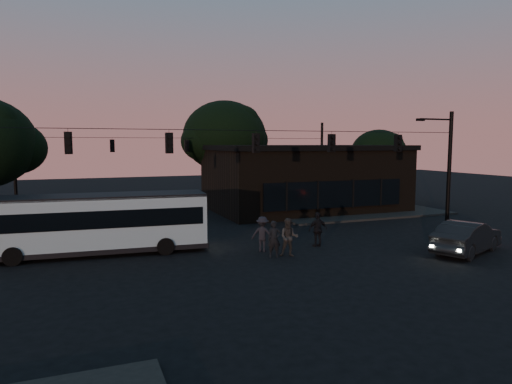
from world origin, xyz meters
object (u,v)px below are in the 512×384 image
object	(u,v)px
pedestrian_b	(289,237)
pedestrian_c	(318,229)
pedestrian_a	(274,239)
pedestrian_d	(263,234)
bus	(98,221)
car	(467,237)
building	(303,177)

from	to	relation	value
pedestrian_b	pedestrian_c	xyz separation A→B (m)	(2.36, 1.35, -0.01)
pedestrian_a	pedestrian_d	world-z (taller)	pedestrian_d
bus	pedestrian_d	size ratio (longest dim) A/B	5.97
bus	pedestrian_b	bearing A→B (deg)	-20.22
car	bus	bearing A→B (deg)	46.52
car	pedestrian_c	size ratio (longest dim) A/B	2.66
car	pedestrian_b	bearing A→B (deg)	50.17
building	pedestrian_a	xyz separation A→B (m)	(-8.86, -14.04, -1.82)
pedestrian_b	pedestrian_c	bearing A→B (deg)	56.03
car	pedestrian_d	bearing A→B (deg)	43.89
pedestrian_c	pedestrian_d	xyz separation A→B (m)	(-3.17, 0.09, -0.03)
pedestrian_b	pedestrian_c	distance (m)	2.72
pedestrian_a	pedestrian_c	bearing A→B (deg)	35.13
pedestrian_a	pedestrian_b	world-z (taller)	pedestrian_b
building	pedestrian_b	size ratio (longest dim) A/B	8.13
building	bus	distance (m)	19.72
bus	pedestrian_c	size ratio (longest dim) A/B	5.77
pedestrian_a	pedestrian_b	distance (m)	0.74
bus	pedestrian_a	bearing A→B (deg)	-21.26
bus	pedestrian_a	xyz separation A→B (m)	(7.94, -3.76, -0.79)
bus	pedestrian_d	bearing A→B (deg)	-13.43
building	car	world-z (taller)	building
bus	building	bearing A→B (deg)	35.54
car	pedestrian_a	xyz separation A→B (m)	(-9.40, 2.83, 0.07)
bus	car	distance (m)	18.57
pedestrian_b	building	bearing A→B (deg)	86.46
pedestrian_b	pedestrian_c	size ratio (longest dim) A/B	1.01
pedestrian_a	pedestrian_b	size ratio (longest dim) A/B	0.94
pedestrian_c	pedestrian_d	bearing A→B (deg)	-2.79
bus	car	size ratio (longest dim) A/B	2.17
car	pedestrian_d	distance (m)	10.34
car	pedestrian_d	xyz separation A→B (m)	(-9.49, 4.12, 0.08)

